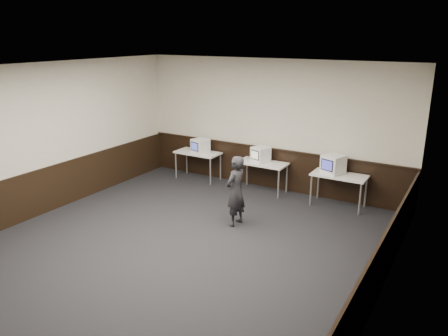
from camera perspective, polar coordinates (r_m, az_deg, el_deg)
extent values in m
plane|color=black|center=(8.09, -6.51, -10.62)|extent=(8.00, 8.00, 0.00)
plane|color=white|center=(7.18, -7.39, 12.61)|extent=(8.00, 8.00, 0.00)
plane|color=beige|center=(10.82, 6.09, 5.59)|extent=(7.00, 0.00, 7.00)
plane|color=beige|center=(9.95, -23.18, 3.26)|extent=(0.00, 8.00, 8.00)
plane|color=beige|center=(6.11, 20.24, -4.59)|extent=(0.00, 8.00, 8.00)
cube|color=black|center=(11.08, 5.87, -0.01)|extent=(6.98, 0.04, 1.00)
cube|color=black|center=(10.23, -22.39, -2.73)|extent=(0.04, 7.98, 1.00)
cube|color=black|center=(6.58, 19.06, -13.50)|extent=(0.04, 7.98, 1.00)
cube|color=black|center=(10.92, 5.91, 2.57)|extent=(6.98, 0.06, 0.04)
cube|color=silver|center=(11.59, -3.44, 2.01)|extent=(1.20, 0.60, 0.04)
cylinder|color=#999999|center=(11.81, -6.30, 0.33)|extent=(0.04, 0.04, 0.71)
cylinder|color=#999999|center=(11.21, -1.79, -0.50)|extent=(0.04, 0.04, 0.71)
cylinder|color=#999999|center=(12.20, -4.89, 0.92)|extent=(0.04, 0.04, 0.71)
cylinder|color=#999999|center=(11.61, -0.47, 0.14)|extent=(0.04, 0.04, 0.71)
cube|color=silver|center=(10.68, 5.04, 0.65)|extent=(1.20, 0.60, 0.04)
cylinder|color=#999999|center=(10.82, 1.79, -1.16)|extent=(0.04, 0.04, 0.71)
cylinder|color=#999999|center=(10.36, 7.12, -2.12)|extent=(0.04, 0.04, 0.71)
cylinder|color=#999999|center=(11.24, 3.03, -0.47)|extent=(0.04, 0.04, 0.71)
cylinder|color=#999999|center=(10.80, 8.20, -1.36)|extent=(0.04, 0.04, 0.71)
cube|color=silver|center=(10.05, 14.83, -0.95)|extent=(1.20, 0.60, 0.04)
cylinder|color=#999999|center=(10.09, 11.28, -2.87)|extent=(0.04, 0.04, 0.71)
cylinder|color=#999999|center=(9.81, 17.33, -3.92)|extent=(0.04, 0.04, 0.71)
cylinder|color=#999999|center=(10.54, 12.21, -2.05)|extent=(0.04, 0.04, 0.71)
cylinder|color=#999999|center=(10.27, 18.01, -3.03)|extent=(0.04, 0.04, 0.71)
cube|color=white|center=(11.45, -3.11, 2.90)|extent=(0.46, 0.47, 0.37)
cube|color=black|center=(11.32, -3.86, 2.81)|extent=(0.27, 0.09, 0.22)
cube|color=#3C4EB1|center=(11.32, -3.90, 2.80)|extent=(0.24, 0.07, 0.19)
cube|color=white|center=(10.68, 4.81, 1.79)|extent=(0.47, 0.48, 0.37)
cube|color=black|center=(10.55, 4.06, 1.71)|extent=(0.26, 0.11, 0.22)
cube|color=beige|center=(10.54, 4.02, 1.70)|extent=(0.23, 0.08, 0.18)
cube|color=white|center=(10.04, 14.09, 0.48)|extent=(0.55, 0.56, 0.42)
cube|color=black|center=(9.86, 13.32, 0.37)|extent=(0.30, 0.12, 0.25)
cube|color=#393CA9|center=(9.85, 13.28, 0.35)|extent=(0.26, 0.10, 0.21)
imported|color=black|center=(8.78, 1.51, -3.02)|extent=(0.40, 0.56, 1.45)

